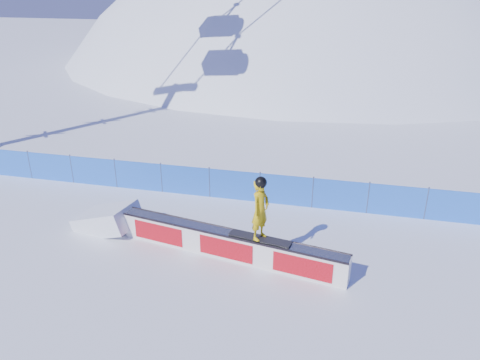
# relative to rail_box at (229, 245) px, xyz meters

# --- Properties ---
(ground) EXTENTS (160.00, 160.00, 0.00)m
(ground) POSITION_rel_rail_box_xyz_m (-0.83, -0.49, -0.44)
(ground) COLOR white
(ground) RESTS_ON ground
(snow_hill) EXTENTS (64.00, 64.00, 64.00)m
(snow_hill) POSITION_rel_rail_box_xyz_m (-0.83, 41.51, -18.44)
(snow_hill) COLOR white
(snow_hill) RESTS_ON ground
(safety_fence) EXTENTS (22.05, 0.05, 1.30)m
(safety_fence) POSITION_rel_rail_box_xyz_m (-0.83, 4.01, 0.17)
(safety_fence) COLOR blue
(safety_fence) RESTS_ON ground
(rail_box) EXTENTS (7.35, 1.81, 0.88)m
(rail_box) POSITION_rel_rail_box_xyz_m (0.00, 0.00, 0.00)
(rail_box) COLOR white
(rail_box) RESTS_ON ground
(snow_ramp) EXTENTS (2.37, 1.72, 1.35)m
(snow_ramp) POSITION_rel_rail_box_xyz_m (-4.54, 0.81, -0.44)
(snow_ramp) COLOR white
(snow_ramp) RESTS_ON ground
(snowboarder) EXTENTS (1.94, 0.79, 1.99)m
(snowboarder) POSITION_rel_rail_box_xyz_m (0.99, -0.18, 1.43)
(snowboarder) COLOR black
(snowboarder) RESTS_ON rail_box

